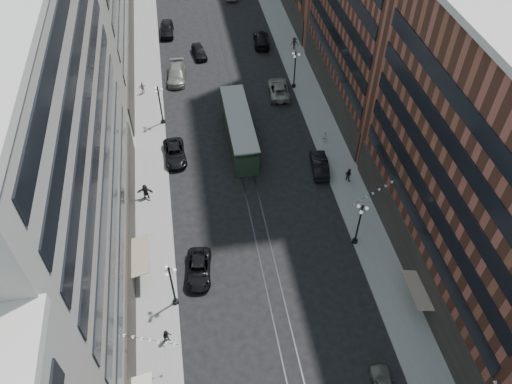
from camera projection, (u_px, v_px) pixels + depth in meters
ground at (229, 94)px, 68.95m from camera, size 220.00×220.00×0.00m
sidewalk_west at (147, 62)px, 74.42m from camera, size 4.00×180.00×0.15m
sidewalk_east at (291, 49)px, 77.02m from camera, size 4.00×180.00×0.15m
rail_west at (215, 57)px, 75.69m from camera, size 0.12×180.00×0.02m
rail_east at (225, 56)px, 75.85m from camera, size 0.12×180.00×0.02m
building_west_mid at (50, 166)px, 38.40m from camera, size 8.00×36.00×28.00m
building_east_mid at (483, 177)px, 40.45m from camera, size 8.00×30.00×24.00m
lamppost_sw_far at (172, 285)px, 43.77m from camera, size 1.03×1.14×5.52m
lamppost_sw_mid at (160, 104)px, 62.21m from camera, size 1.03×1.14×5.52m
lamppost_se_far at (359, 223)px, 48.67m from camera, size 1.03×1.14×5.52m
lamppost_se_mid at (295, 68)px, 67.80m from camera, size 1.03×1.14×5.52m
streetcar at (239, 130)px, 60.85m from camera, size 2.94×13.28×3.67m
car_2 at (199, 269)px, 47.78m from camera, size 2.96×5.32×1.41m
pedestrian_2 at (167, 336)px, 42.64m from camera, size 0.88×0.61×1.64m
car_7 at (175, 153)px, 59.30m from camera, size 2.72×5.46×1.48m
car_8 at (177, 74)px, 70.87m from camera, size 2.98×6.19×1.74m
car_9 at (167, 29)px, 79.78m from camera, size 2.45×5.39×1.79m
car_10 at (320, 164)px, 57.81m from camera, size 2.36×5.22×1.66m
car_11 at (279, 89)px, 68.40m from camera, size 3.18×6.02×1.61m
car_12 at (261, 39)px, 77.64m from camera, size 2.87×5.88×1.65m
car_13 at (199, 52)px, 75.27m from camera, size 2.35×4.61×1.50m
pedestrian_5 at (145, 191)px, 54.42m from camera, size 1.81×0.77×1.90m
pedestrian_6 at (143, 88)px, 68.21m from camera, size 1.10×0.74×1.73m
pedestrian_7 at (348, 174)px, 56.43m from camera, size 0.85×0.92×1.68m
pedestrian_8 at (325, 136)px, 61.17m from camera, size 0.61×0.41×1.63m
pedestrian_9 at (294, 43)px, 76.35m from camera, size 1.26×0.70×1.84m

